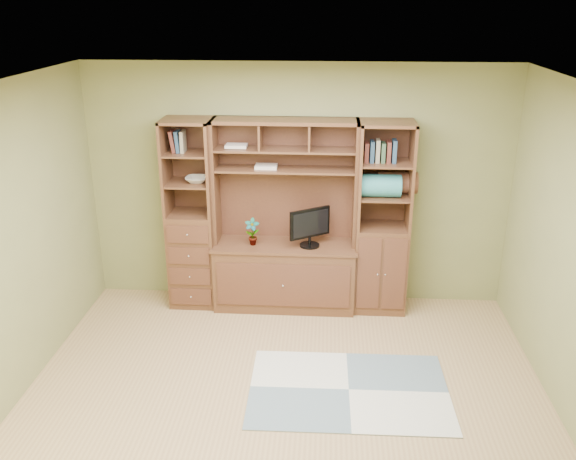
# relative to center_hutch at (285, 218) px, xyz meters

# --- Properties ---
(room) EXTENTS (4.60, 4.10, 2.64)m
(room) POSITION_rel_center_hutch_xyz_m (0.12, -1.73, 0.28)
(room) COLOR tan
(room) RESTS_ON ground
(center_hutch) EXTENTS (1.54, 0.53, 2.05)m
(center_hutch) POSITION_rel_center_hutch_xyz_m (0.00, 0.00, 0.00)
(center_hutch) COLOR #53301D
(center_hutch) RESTS_ON ground
(left_tower) EXTENTS (0.50, 0.45, 2.05)m
(left_tower) POSITION_rel_center_hutch_xyz_m (-1.00, 0.04, 0.00)
(left_tower) COLOR #53301D
(left_tower) RESTS_ON ground
(right_tower) EXTENTS (0.55, 0.45, 2.05)m
(right_tower) POSITION_rel_center_hutch_xyz_m (1.02, 0.04, 0.00)
(right_tower) COLOR #53301D
(right_tower) RESTS_ON ground
(rug) EXTENTS (1.74, 1.17, 0.01)m
(rug) POSITION_rel_center_hutch_xyz_m (0.67, -1.53, -1.02)
(rug) COLOR #9EA3A3
(rug) RESTS_ON ground
(monitor) EXTENTS (0.51, 0.43, 0.58)m
(monitor) POSITION_rel_center_hutch_xyz_m (0.27, -0.03, -0.01)
(monitor) COLOR black
(monitor) RESTS_ON center_hutch
(orchid) EXTENTS (0.15, 0.10, 0.29)m
(orchid) POSITION_rel_center_hutch_xyz_m (-0.34, -0.03, -0.15)
(orchid) COLOR #B96A3E
(orchid) RESTS_ON center_hutch
(magazines) EXTENTS (0.23, 0.17, 0.03)m
(magazines) POSITION_rel_center_hutch_xyz_m (-0.20, 0.09, 0.53)
(magazines) COLOR beige
(magazines) RESTS_ON center_hutch
(bowl) EXTENTS (0.24, 0.24, 0.06)m
(bowl) POSITION_rel_center_hutch_xyz_m (-0.92, 0.04, 0.39)
(bowl) COLOR beige
(bowl) RESTS_ON left_tower
(blanket_teal) EXTENTS (0.40, 0.23, 0.23)m
(blanket_teal) POSITION_rel_center_hutch_xyz_m (0.98, -0.01, 0.38)
(blanket_teal) COLOR teal
(blanket_teal) RESTS_ON right_tower
(blanket_red) EXTENTS (0.40, 0.22, 0.22)m
(blanket_red) POSITION_rel_center_hutch_xyz_m (1.16, 0.12, 0.38)
(blanket_red) COLOR brown
(blanket_red) RESTS_ON right_tower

